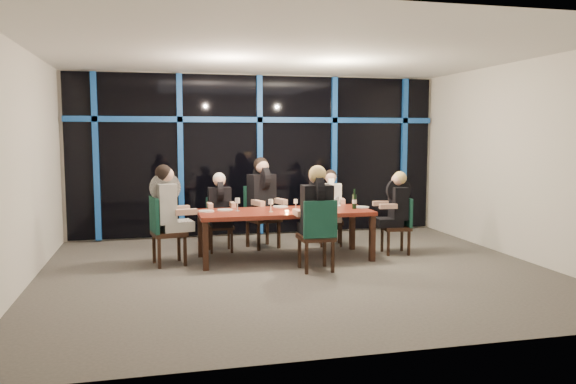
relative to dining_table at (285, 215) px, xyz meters
name	(u,v)px	position (x,y,z in m)	size (l,w,h in m)	color
room	(298,125)	(0.00, -0.80, 1.34)	(7.04, 7.00, 3.02)	#5C5751
window_wall	(260,153)	(0.01, 2.13, 0.87)	(6.86, 0.43, 2.94)	black
dining_table	(285,215)	(0.00, 0.00, 0.00)	(2.60, 1.00, 0.75)	maroon
chair_far_left	(219,221)	(-0.90, 0.85, -0.19)	(0.41, 0.41, 0.87)	black
chair_far_mid	(260,213)	(-0.19, 1.01, -0.11)	(0.61, 0.61, 1.03)	black
chair_far_right	(330,216)	(1.01, 0.93, -0.19)	(0.49, 0.49, 0.88)	black
chair_end_left	(163,227)	(-1.81, 0.01, -0.12)	(0.55, 0.55, 1.00)	black
chair_end_right	(400,222)	(1.88, -0.03, -0.18)	(0.46, 0.46, 0.90)	black
chair_near_mid	(318,232)	(0.26, -0.87, -0.12)	(0.47, 0.47, 1.01)	black
diner_far_left	(220,200)	(-0.90, 0.77, 0.15)	(0.44, 0.55, 0.85)	black
diner_far_mid	(263,189)	(-0.17, 0.92, 0.30)	(0.62, 0.70, 1.01)	black
diner_far_right	(331,196)	(1.00, 0.85, 0.16)	(0.50, 0.59, 0.86)	white
diner_end_left	(168,200)	(-1.73, 0.03, 0.27)	(0.66, 0.55, 0.97)	black
diner_end_right	(396,200)	(1.80, -0.02, 0.18)	(0.58, 0.47, 0.87)	black
diner_near_mid	(316,202)	(0.26, -0.79, 0.28)	(0.50, 0.62, 0.98)	black
plate_far_left	(225,210)	(-0.89, 0.21, 0.08)	(0.24, 0.24, 0.01)	white
plate_far_mid	(280,207)	(0.02, 0.39, 0.08)	(0.24, 0.24, 0.01)	white
plate_far_right	(333,206)	(0.87, 0.31, 0.08)	(0.24, 0.24, 0.01)	white
plate_end_left	(206,211)	(-1.18, 0.14, 0.08)	(0.24, 0.24, 0.01)	white
plate_end_right	(362,207)	(1.24, 0.04, 0.08)	(0.24, 0.24, 0.01)	white
plate_near_mid	(305,211)	(0.26, -0.22, 0.08)	(0.24, 0.24, 0.01)	white
wine_bottle	(354,201)	(1.09, -0.07, 0.19)	(0.07, 0.07, 0.31)	black
water_pitcher	(334,204)	(0.71, -0.19, 0.16)	(0.12, 0.10, 0.19)	white
tea_light	(287,211)	(-0.02, -0.21, 0.08)	(0.05, 0.05, 0.03)	#F29948
wine_glass_a	(271,203)	(-0.24, -0.10, 0.20)	(0.07, 0.07, 0.19)	silver
wine_glass_b	(296,202)	(0.18, 0.06, 0.18)	(0.06, 0.06, 0.16)	silver
wine_glass_c	(318,200)	(0.51, -0.05, 0.21)	(0.08, 0.08, 0.19)	silver
wine_glass_d	(237,201)	(-0.71, 0.12, 0.21)	(0.08, 0.08, 0.19)	white
wine_glass_e	(336,199)	(0.85, 0.09, 0.20)	(0.07, 0.07, 0.19)	silver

